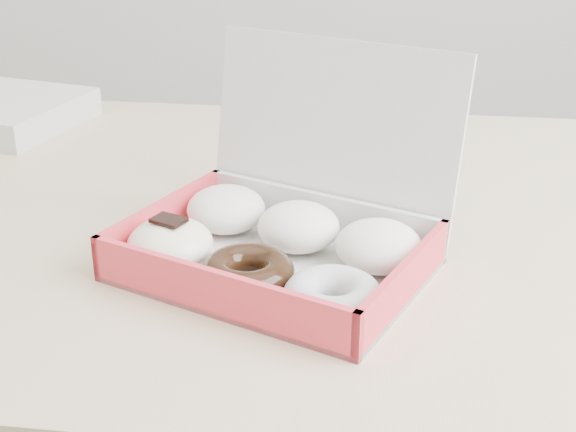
# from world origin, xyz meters

# --- Properties ---
(table) EXTENTS (1.20, 0.80, 0.75)m
(table) POSITION_xyz_m (0.00, 0.00, 0.67)
(table) COLOR tan
(table) RESTS_ON ground
(donut_box) EXTENTS (0.35, 0.33, 0.20)m
(donut_box) POSITION_xyz_m (0.08, -0.13, 0.78)
(donut_box) COLOR silver
(donut_box) RESTS_ON table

